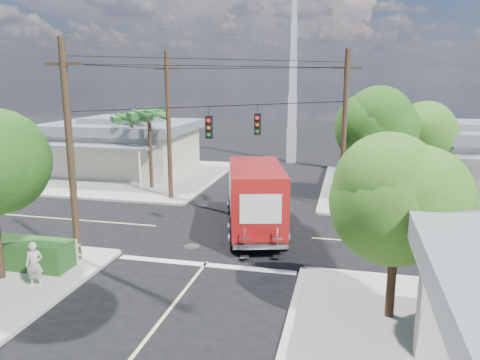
% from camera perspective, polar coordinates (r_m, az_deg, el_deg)
% --- Properties ---
extents(ground, '(120.00, 120.00, 0.00)m').
position_cam_1_polar(ground, '(23.36, -1.13, -6.31)').
color(ground, black).
rests_on(ground, ground).
extents(sidewalk_ne, '(14.12, 14.12, 0.14)m').
position_cam_1_polar(sidewalk_ne, '(33.58, 22.08, -1.28)').
color(sidewalk_ne, '#A39D93').
rests_on(sidewalk_ne, ground).
extents(sidewalk_nw, '(14.12, 14.12, 0.14)m').
position_cam_1_polar(sidewalk_nw, '(36.98, -13.39, 0.50)').
color(sidewalk_nw, '#A39D93').
rests_on(sidewalk_nw, ground).
extents(road_markings, '(32.00, 32.00, 0.01)m').
position_cam_1_polar(road_markings, '(22.02, -2.08, -7.50)').
color(road_markings, beige).
rests_on(road_markings, ground).
extents(building_ne, '(11.80, 10.20, 4.50)m').
position_cam_1_polar(building_ne, '(34.51, 24.78, 2.64)').
color(building_ne, silver).
rests_on(building_ne, sidewalk_ne).
extents(building_nw, '(10.80, 10.20, 4.30)m').
position_cam_1_polar(building_nw, '(38.51, -14.00, 4.18)').
color(building_nw, beige).
rests_on(building_nw, sidewalk_nw).
extents(radio_tower, '(0.80, 0.80, 17.00)m').
position_cam_1_polar(radio_tower, '(41.77, 6.42, 9.81)').
color(radio_tower, silver).
rests_on(radio_tower, ground).
extents(tree_ne_front, '(4.21, 4.14, 6.66)m').
position_cam_1_polar(tree_ne_front, '(28.37, 16.71, 6.37)').
color(tree_ne_front, '#422D1C').
rests_on(tree_ne_front, sidewalk_ne).
extents(tree_ne_back, '(3.77, 3.66, 5.82)m').
position_cam_1_polar(tree_ne_back, '(30.87, 21.26, 5.42)').
color(tree_ne_back, '#422D1C').
rests_on(tree_ne_back, sidewalk_ne).
extents(tree_se, '(3.67, 3.54, 5.62)m').
position_cam_1_polar(tree_se, '(14.68, 18.73, -1.90)').
color(tree_se, '#422D1C').
rests_on(tree_se, sidewalk_se).
extents(palm_nw_front, '(3.01, 3.08, 5.59)m').
position_cam_1_polar(palm_nw_front, '(31.81, -11.06, 7.77)').
color(palm_nw_front, '#422D1C').
rests_on(palm_nw_front, sidewalk_nw).
extents(palm_nw_back, '(3.01, 3.08, 5.19)m').
position_cam_1_polar(palm_nw_back, '(34.04, -13.09, 7.34)').
color(palm_nw_back, '#422D1C').
rests_on(palm_nw_back, sidewalk_nw).
extents(utility_poles, '(12.00, 10.68, 9.00)m').
position_cam_1_polar(utility_poles, '(24.26, -3.88, 5.70)').
color(utility_poles, '#473321').
rests_on(utility_poles, ground).
extents(picket_fence, '(5.94, 0.06, 1.00)m').
position_cam_1_polar(picket_fence, '(21.77, -25.59, -7.11)').
color(picket_fence, silver).
rests_on(picket_fence, sidewalk_sw).
extents(vending_boxes, '(1.90, 0.50, 1.10)m').
position_cam_1_polar(vending_boxes, '(28.47, 14.84, -1.84)').
color(vending_boxes, '#9D1611').
rests_on(vending_boxes, sidewalk_ne).
extents(delivery_truck, '(4.30, 8.20, 3.41)m').
position_cam_1_polar(delivery_truck, '(23.02, 1.83, -2.10)').
color(delivery_truck, black).
rests_on(delivery_truck, ground).
extents(parked_car, '(6.20, 4.03, 1.59)m').
position_cam_1_polar(parked_car, '(26.12, 23.47, -3.52)').
color(parked_car, silver).
rests_on(parked_car, ground).
extents(pedestrian, '(0.70, 0.59, 1.63)m').
position_cam_1_polar(pedestrian, '(18.53, -23.78, -9.38)').
color(pedestrian, beige).
rests_on(pedestrian, sidewalk_sw).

